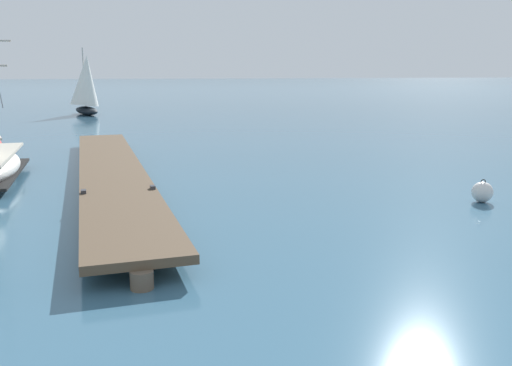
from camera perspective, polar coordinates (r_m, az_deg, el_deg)
The scene contains 3 objects.
floating_dock at distance 16.67m, azimuth -14.89°, elevation 1.31°, with size 3.46×17.12×0.53m.
mooring_buoy at distance 14.83m, azimuth 22.59°, elevation -0.87°, with size 0.52×0.52×0.59m.
distant_sailboat at distance 42.07m, azimuth -17.38°, elevation 9.75°, with size 2.94×4.13×4.82m.
Camera 1 is at (-3.71, 0.42, 3.29)m, focal length 38.24 mm.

